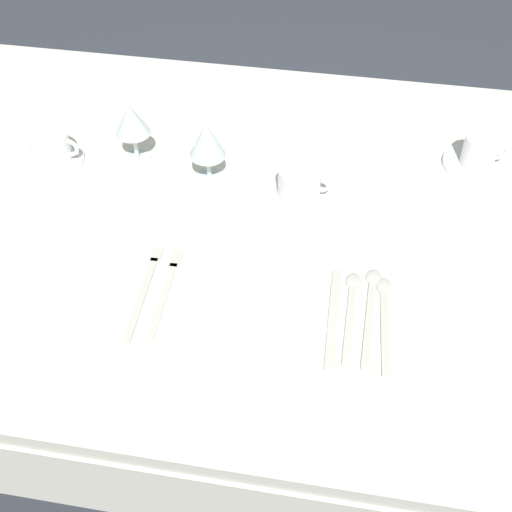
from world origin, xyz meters
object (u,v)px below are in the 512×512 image
Objects in this scene: fork_inner at (145,287)px; wine_glass_left at (132,122)px; spoon_tea at (384,312)px; coffee_cup_left at (51,147)px; coffee_cup_right at (481,150)px; dinner_knife at (333,319)px; spoon_soup at (351,305)px; fork_outer at (166,290)px; wine_glass_centre at (207,142)px; coffee_cup_far at (300,182)px; dinner_plate at (244,309)px; spoon_dessert at (371,305)px.

wine_glass_left is at bearing 108.62° from fork_inner.
coffee_cup_left is (-0.73, 0.31, 0.04)m from spoon_tea.
wine_glass_left is at bearing -172.06° from coffee_cup_right.
spoon_soup reaches higher than dinner_knife.
fork_outer is at bearing -177.91° from spoon_tea.
spoon_tea is 2.27× the size of coffee_cup_right.
wine_glass_centre is at bearing 131.31° from dinner_knife.
wine_glass_centre is (-0.20, 0.03, 0.06)m from coffee_cup_far.
coffee_cup_far reaches higher than coffee_cup_left.
dinner_plate is at bearing -176.86° from dinner_knife.
coffee_cup_left reaches higher than fork_inner.
spoon_dessert is at bearing -22.57° from coffee_cup_left.
spoon_soup is at bearing -118.57° from coffee_cup_right.
spoon_tea is 1.48× the size of wine_glass_centre.
coffee_cup_right is 0.74m from wine_glass_left.
spoon_tea is 0.48m from coffee_cup_right.
fork_outer is 0.31m from dinner_knife.
fork_outer is 0.95× the size of dinner_knife.
coffee_cup_right is at bearing 60.68° from dinner_knife.
wine_glass_centre reaches higher than fork_inner.
wine_glass_left is at bearing 147.89° from spoon_dessert.
dinner_knife is at bearing -38.90° from wine_glass_left.
coffee_cup_left reaches higher than dinner_plate.
wine_glass_left is (-0.31, 0.38, 0.09)m from dinner_plate.
fork_outer and fork_inner have the same top height.
spoon_tea is at bearing 1.94° from fork_inner.
wine_glass_centre is at bearing 172.25° from coffee_cup_far.
coffee_cup_far is at bearing -10.34° from wine_glass_left.
spoon_tea is (0.24, 0.04, -0.01)m from dinner_plate.
fork_outer is 1.02× the size of spoon_soup.
coffee_cup_far is at bearing 79.86° from dinner_plate.
fork_outer is at bearing -176.56° from spoon_soup.
spoon_dessert is 0.03m from spoon_tea.
dinner_plate is 1.15× the size of spoon_tea.
dinner_plate is 1.12× the size of dinner_knife.
coffee_cup_far reaches higher than dinner_plate.
spoon_soup is at bearing 13.96° from dinner_plate.
wine_glass_centre is (0.35, -0.00, 0.06)m from coffee_cup_left.
coffee_cup_far is 0.75× the size of wine_glass_centre.
coffee_cup_far is at bearing 115.14° from spoon_soup.
spoon_tea reaches higher than fork_outer.
coffee_cup_far is at bearing 121.43° from spoon_dessert.
fork_inner is at bearing -143.04° from coffee_cup_right.
dinner_plate is 2.34× the size of coffee_cup_left.
dinner_plate is 1.20× the size of spoon_soup.
coffee_cup_far is (-0.16, 0.26, 0.04)m from spoon_dessert.
spoon_tea is 0.79m from coffee_cup_left.
spoon_soup is at bearing -64.86° from coffee_cup_far.
dinner_plate is 2.29× the size of coffee_cup_far.
spoon_dessert reaches higher than fork_inner.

